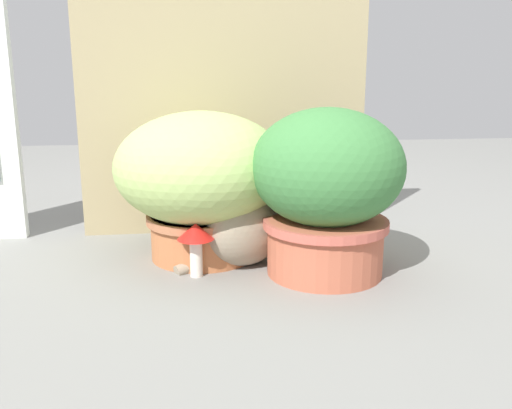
% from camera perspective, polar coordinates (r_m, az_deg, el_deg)
% --- Properties ---
extents(ground_plane, '(6.00, 6.00, 0.00)m').
position_cam_1_polar(ground_plane, '(1.54, -3.30, -7.38)').
color(ground_plane, gray).
extents(cardboard_backdrop, '(0.98, 0.03, 0.85)m').
position_cam_1_polar(cardboard_backdrop, '(1.91, -3.27, 9.71)').
color(cardboard_backdrop, tan).
rests_on(cardboard_backdrop, ground).
extents(grass_planter, '(0.51, 0.51, 0.44)m').
position_cam_1_polar(grass_planter, '(1.64, -5.65, 2.77)').
color(grass_planter, '#B86B40').
rests_on(grass_planter, ground).
extents(leafy_planter, '(0.42, 0.42, 0.46)m').
position_cam_1_polar(leafy_planter, '(1.51, 7.31, 1.83)').
color(leafy_planter, '#BB5F45').
rests_on(leafy_planter, ground).
extents(cat, '(0.38, 0.27, 0.32)m').
position_cam_1_polar(cat, '(1.60, -0.59, -1.94)').
color(cat, gray).
rests_on(cat, ground).
extents(mushroom_ornament_red, '(0.10, 0.10, 0.15)m').
position_cam_1_polar(mushroom_ornament_red, '(1.51, -6.26, -3.37)').
color(mushroom_ornament_red, silver).
rests_on(mushroom_ornament_red, ground).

